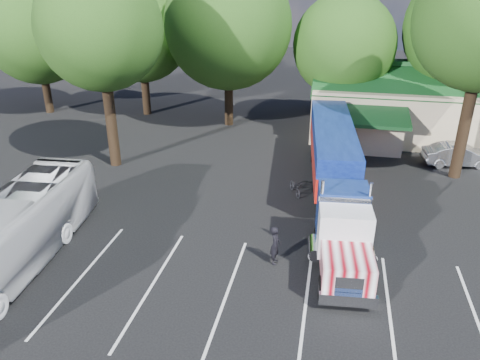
% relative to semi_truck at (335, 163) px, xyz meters
% --- Properties ---
extents(ground, '(120.00, 120.00, 0.00)m').
position_rel_semi_truck_xyz_m(ground, '(-3.93, -3.80, -2.16)').
color(ground, black).
rests_on(ground, ground).
extents(event_hall, '(24.20, 14.12, 5.55)m').
position_rel_semi_truck_xyz_m(event_hall, '(9.81, 14.01, 0.05)').
color(event_hall, tan).
rests_on(event_hall, ground).
extents(tree_row_a, '(9.00, 9.00, 11.68)m').
position_rel_semi_truck_xyz_m(tree_row_a, '(-25.93, 12.70, 5.00)').
color(tree_row_a, black).
rests_on(tree_row_a, ground).
extents(tree_row_b, '(8.40, 8.40, 11.35)m').
position_rel_semi_truck_xyz_m(tree_row_b, '(-16.93, 14.00, 4.97)').
color(tree_row_b, black).
rests_on(tree_row_b, ground).
extents(tree_row_c, '(10.00, 10.00, 13.05)m').
position_rel_semi_truck_xyz_m(tree_row_c, '(-8.93, 12.40, 5.88)').
color(tree_row_c, black).
rests_on(tree_row_c, ground).
extents(tree_row_d, '(8.00, 8.00, 10.60)m').
position_rel_semi_truck_xyz_m(tree_row_d, '(0.07, 13.70, 4.42)').
color(tree_row_d, black).
rests_on(tree_row_d, ground).
extents(tree_row_e, '(9.60, 9.60, 12.90)m').
position_rel_semi_truck_xyz_m(tree_row_e, '(9.07, 14.20, 5.92)').
color(tree_row_e, black).
rests_on(tree_row_e, ground).
extents(tree_near_left, '(7.60, 7.60, 12.65)m').
position_rel_semi_truck_xyz_m(tree_near_left, '(-14.43, 2.20, 6.65)').
color(tree_near_left, black).
rests_on(tree_near_left, ground).
extents(semi_truck, '(3.96, 18.37, 3.82)m').
position_rel_semi_truck_xyz_m(semi_truck, '(0.00, 0.00, 0.00)').
color(semi_truck, black).
rests_on(semi_truck, ground).
extents(woman, '(0.46, 0.68, 1.82)m').
position_rel_semi_truck_xyz_m(woman, '(-2.33, -7.10, -1.25)').
color(woman, black).
rests_on(woman, ground).
extents(bicycle, '(1.24, 1.80, 0.89)m').
position_rel_semi_truck_xyz_m(bicycle, '(-2.13, 0.10, -1.71)').
color(bicycle, black).
rests_on(bicycle, ground).
extents(tour_bus, '(3.58, 11.94, 3.28)m').
position_rel_semi_truck_xyz_m(tour_bus, '(-13.48, -9.86, -0.52)').
color(tour_bus, silver).
rests_on(tour_bus, ground).
extents(silver_sedan, '(4.65, 2.16, 1.48)m').
position_rel_semi_truck_xyz_m(silver_sedan, '(8.07, 6.70, -1.42)').
color(silver_sedan, '#9E9FA5').
rests_on(silver_sedan, ground).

